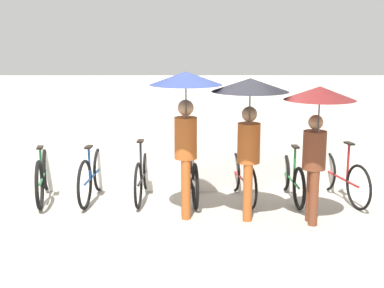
{
  "coord_description": "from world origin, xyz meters",
  "views": [
    {
      "loc": [
        -0.0,
        -6.72,
        2.64
      ],
      "look_at": [
        0.0,
        1.04,
        1.0
      ],
      "focal_mm": 50.0,
      "sensor_mm": 36.0,
      "label": 1
    }
  ],
  "objects_px": {
    "parked_bicycle_1": "(93,175)",
    "pedestrian_leading": "(186,105)",
    "parked_bicycle_2": "(143,175)",
    "parked_bicycle_0": "(43,175)",
    "parked_bicycle_4": "(242,177)",
    "parked_bicycle_5": "(291,178)",
    "pedestrian_trailing": "(318,118)",
    "pedestrian_center": "(250,108)",
    "parked_bicycle_3": "(192,176)",
    "parked_bicycle_6": "(341,177)"
  },
  "relations": [
    {
      "from": "parked_bicycle_2",
      "to": "parked_bicycle_5",
      "type": "relative_size",
      "value": 1.04
    },
    {
      "from": "parked_bicycle_0",
      "to": "parked_bicycle_4",
      "type": "xyz_separation_m",
      "value": [
        3.17,
        -0.01,
        -0.03
      ]
    },
    {
      "from": "parked_bicycle_5",
      "to": "pedestrian_leading",
      "type": "distance_m",
      "value": 2.32
    },
    {
      "from": "parked_bicycle_0",
      "to": "parked_bicycle_2",
      "type": "distance_m",
      "value": 1.59
    },
    {
      "from": "parked_bicycle_1",
      "to": "parked_bicycle_3",
      "type": "relative_size",
      "value": 1.0
    },
    {
      "from": "parked_bicycle_0",
      "to": "parked_bicycle_1",
      "type": "relative_size",
      "value": 1.04
    },
    {
      "from": "parked_bicycle_0",
      "to": "pedestrian_trailing",
      "type": "bearing_deg",
      "value": -115.94
    },
    {
      "from": "parked_bicycle_0",
      "to": "pedestrian_center",
      "type": "distance_m",
      "value": 3.55
    },
    {
      "from": "parked_bicycle_1",
      "to": "pedestrian_leading",
      "type": "distance_m",
      "value": 2.17
    },
    {
      "from": "parked_bicycle_6",
      "to": "parked_bicycle_4",
      "type": "bearing_deg",
      "value": 76.3
    },
    {
      "from": "parked_bicycle_0",
      "to": "parked_bicycle_6",
      "type": "bearing_deg",
      "value": -99.6
    },
    {
      "from": "parked_bicycle_3",
      "to": "pedestrian_leading",
      "type": "height_order",
      "value": "pedestrian_leading"
    },
    {
      "from": "parked_bicycle_1",
      "to": "pedestrian_leading",
      "type": "bearing_deg",
      "value": -118.03
    },
    {
      "from": "parked_bicycle_5",
      "to": "pedestrian_trailing",
      "type": "relative_size",
      "value": 0.85
    },
    {
      "from": "parked_bicycle_0",
      "to": "parked_bicycle_5",
      "type": "relative_size",
      "value": 1.08
    },
    {
      "from": "parked_bicycle_0",
      "to": "pedestrian_leading",
      "type": "xyz_separation_m",
      "value": [
        2.3,
        -0.94,
        1.26
      ]
    },
    {
      "from": "pedestrian_center",
      "to": "pedestrian_leading",
      "type": "bearing_deg",
      "value": -0.38
    },
    {
      "from": "parked_bicycle_2",
      "to": "pedestrian_center",
      "type": "relative_size",
      "value": 0.84
    },
    {
      "from": "parked_bicycle_3",
      "to": "parked_bicycle_5",
      "type": "bearing_deg",
      "value": -96.34
    },
    {
      "from": "parked_bicycle_4",
      "to": "pedestrian_trailing",
      "type": "height_order",
      "value": "pedestrian_trailing"
    },
    {
      "from": "pedestrian_center",
      "to": "pedestrian_trailing",
      "type": "relative_size",
      "value": 1.05
    },
    {
      "from": "parked_bicycle_5",
      "to": "parked_bicycle_0",
      "type": "bearing_deg",
      "value": 86.74
    },
    {
      "from": "parked_bicycle_0",
      "to": "pedestrian_leading",
      "type": "distance_m",
      "value": 2.78
    },
    {
      "from": "parked_bicycle_2",
      "to": "parked_bicycle_4",
      "type": "bearing_deg",
      "value": -89.7
    },
    {
      "from": "parked_bicycle_6",
      "to": "pedestrian_trailing",
      "type": "xyz_separation_m",
      "value": [
        -0.7,
        -1.19,
        1.14
      ]
    },
    {
      "from": "parked_bicycle_2",
      "to": "pedestrian_center",
      "type": "xyz_separation_m",
      "value": [
        1.58,
        -1.08,
        1.24
      ]
    },
    {
      "from": "parked_bicycle_0",
      "to": "parked_bicycle_3",
      "type": "bearing_deg",
      "value": -99.1
    },
    {
      "from": "parked_bicycle_3",
      "to": "parked_bicycle_4",
      "type": "bearing_deg",
      "value": -97.42
    },
    {
      "from": "parked_bicycle_2",
      "to": "pedestrian_trailing",
      "type": "xyz_separation_m",
      "value": [
        2.47,
        -1.25,
        1.13
      ]
    },
    {
      "from": "parked_bicycle_2",
      "to": "parked_bicycle_4",
      "type": "relative_size",
      "value": 1.05
    },
    {
      "from": "parked_bicycle_1",
      "to": "parked_bicycle_2",
      "type": "xyz_separation_m",
      "value": [
        0.79,
        0.06,
        -0.02
      ]
    },
    {
      "from": "parked_bicycle_6",
      "to": "pedestrian_center",
      "type": "height_order",
      "value": "pedestrian_center"
    },
    {
      "from": "parked_bicycle_5",
      "to": "pedestrian_trailing",
      "type": "height_order",
      "value": "pedestrian_trailing"
    },
    {
      "from": "parked_bicycle_0",
      "to": "parked_bicycle_2",
      "type": "height_order",
      "value": "parked_bicycle_2"
    },
    {
      "from": "parked_bicycle_5",
      "to": "pedestrian_trailing",
      "type": "distance_m",
      "value": 1.66
    },
    {
      "from": "parked_bicycle_1",
      "to": "pedestrian_trailing",
      "type": "bearing_deg",
      "value": -106.11
    },
    {
      "from": "parked_bicycle_0",
      "to": "pedestrian_leading",
      "type": "height_order",
      "value": "pedestrian_leading"
    },
    {
      "from": "parked_bicycle_4",
      "to": "parked_bicycle_1",
      "type": "bearing_deg",
      "value": 79.81
    },
    {
      "from": "parked_bicycle_5",
      "to": "pedestrian_center",
      "type": "bearing_deg",
      "value": 138.69
    },
    {
      "from": "parked_bicycle_1",
      "to": "pedestrian_leading",
      "type": "relative_size",
      "value": 0.81
    },
    {
      "from": "parked_bicycle_3",
      "to": "parked_bicycle_5",
      "type": "distance_m",
      "value": 1.59
    },
    {
      "from": "pedestrian_leading",
      "to": "parked_bicycle_2",
      "type": "bearing_deg",
      "value": -57.24
    },
    {
      "from": "parked_bicycle_3",
      "to": "pedestrian_center",
      "type": "xyz_separation_m",
      "value": [
        0.79,
        -1.04,
        1.25
      ]
    },
    {
      "from": "parked_bicycle_4",
      "to": "pedestrian_trailing",
      "type": "relative_size",
      "value": 0.84
    },
    {
      "from": "pedestrian_leading",
      "to": "parked_bicycle_6",
      "type": "bearing_deg",
      "value": -161.9
    },
    {
      "from": "pedestrian_leading",
      "to": "pedestrian_center",
      "type": "relative_size",
      "value": 1.04
    },
    {
      "from": "pedestrian_trailing",
      "to": "parked_bicycle_4",
      "type": "bearing_deg",
      "value": -54.25
    },
    {
      "from": "pedestrian_leading",
      "to": "parked_bicycle_3",
      "type": "bearing_deg",
      "value": -97.72
    },
    {
      "from": "pedestrian_center",
      "to": "parked_bicycle_0",
      "type": "bearing_deg",
      "value": -12.91
    },
    {
      "from": "parked_bicycle_0",
      "to": "parked_bicycle_3",
      "type": "relative_size",
      "value": 1.04
    }
  ]
}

